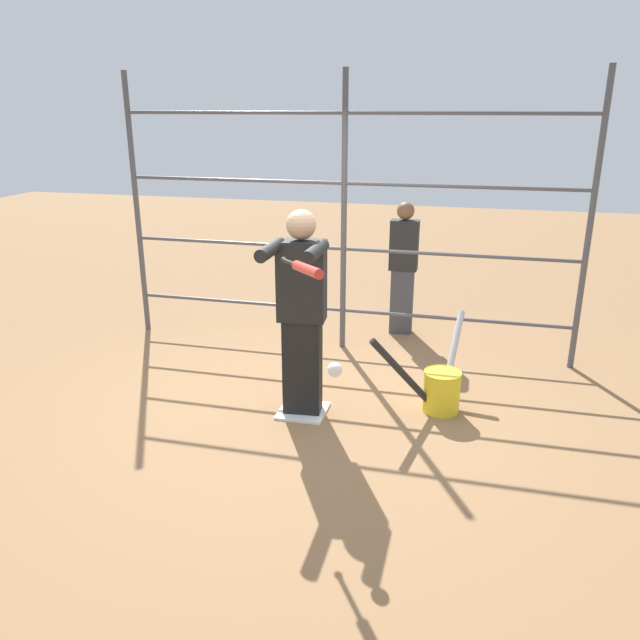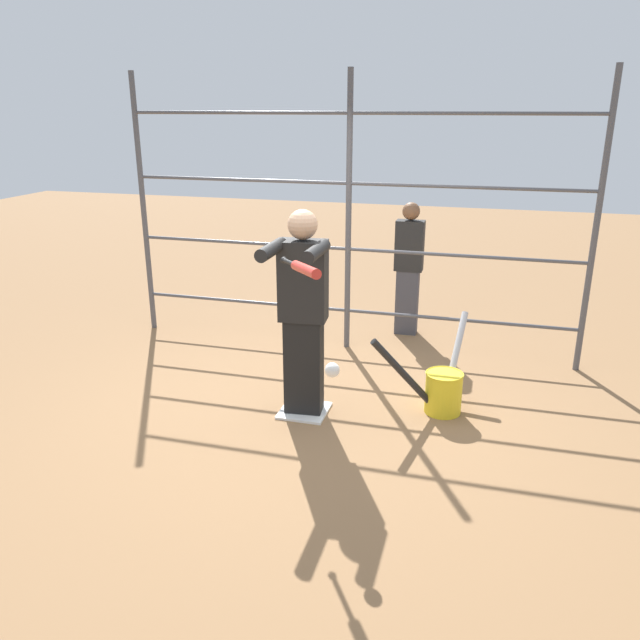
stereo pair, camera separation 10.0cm
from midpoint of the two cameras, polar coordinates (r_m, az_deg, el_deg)
ground_plane at (r=5.43m, az=-2.10°, el=-8.38°), size 24.00×24.00×0.00m
home_plate at (r=5.43m, az=-2.11°, el=-8.29°), size 0.40×0.40×0.02m
fence_backstop at (r=6.46m, az=1.75°, el=9.43°), size 4.77×0.06×2.85m
batter at (r=5.05m, az=-2.29°, el=1.05°), size 0.45×0.61×1.74m
baseball_bat_swinging at (r=4.04m, az=-2.20°, el=4.75°), size 0.49×0.71×0.15m
softball_in_flight at (r=3.97m, az=0.63°, el=-4.58°), size 0.10×0.10×0.10m
bat_bucket at (r=5.46m, az=10.37°, el=-6.06°), size 0.76×1.04×0.74m
bystander_behind_fence at (r=7.09m, az=7.21°, el=4.87°), size 0.31×0.19×1.51m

